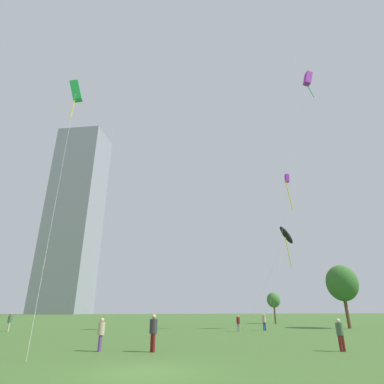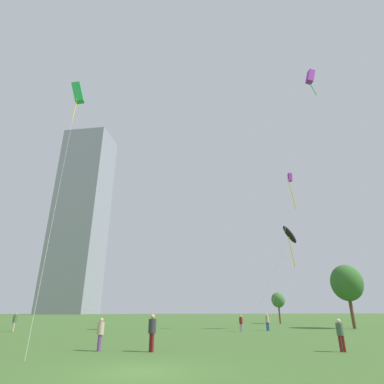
# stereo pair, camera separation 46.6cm
# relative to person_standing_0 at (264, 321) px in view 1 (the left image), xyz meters

# --- Properties ---
(ground) EXTENTS (280.00, 280.00, 0.00)m
(ground) POSITION_rel_person_standing_0_xyz_m (-12.36, -20.46, -0.95)
(ground) COLOR #3D6028
(person_standing_0) EXTENTS (0.36, 0.36, 1.64)m
(person_standing_0) POSITION_rel_person_standing_0_xyz_m (0.00, 0.00, 0.00)
(person_standing_0) COLOR #1E478C
(person_standing_0) RESTS_ON ground
(person_standing_1) EXTENTS (0.37, 0.37, 1.65)m
(person_standing_1) POSITION_rel_person_standing_0_xyz_m (-14.79, -14.42, 0.01)
(person_standing_1) COLOR #593372
(person_standing_1) RESTS_ON ground
(person_standing_2) EXTENTS (0.36, 0.36, 1.62)m
(person_standing_2) POSITION_rel_person_standing_0_xyz_m (-1.94, -16.34, -0.01)
(person_standing_2) COLOR maroon
(person_standing_2) RESTS_ON ground
(person_standing_3) EXTENTS (0.38, 0.38, 1.73)m
(person_standing_3) POSITION_rel_person_standing_0_xyz_m (-25.95, 2.29, 0.05)
(person_standing_3) COLOR tan
(person_standing_3) RESTS_ON ground
(person_standing_4) EXTENTS (0.41, 0.41, 1.84)m
(person_standing_4) POSITION_rel_person_standing_0_xyz_m (-11.98, -15.08, 0.12)
(person_standing_4) COLOR maroon
(person_standing_4) RESTS_ON ground
(person_standing_6) EXTENTS (0.34, 0.34, 1.54)m
(person_standing_6) POSITION_rel_person_standing_0_xyz_m (-3.15, -1.12, -0.06)
(person_standing_6) COLOR gray
(person_standing_6) RESTS_ON ground
(kite_flying_0) EXTENTS (4.11, 11.92, 24.43)m
(kite_flying_0) POSITION_rel_person_standing_0_xyz_m (-20.79, -6.19, 22.25)
(kite_flying_0) COLOR silver
(kite_flying_0) RESTS_ON ground
(kite_flying_1) EXTENTS (3.64, 1.51, 17.81)m
(kite_flying_1) POSITION_rel_person_standing_0_xyz_m (4.11, -0.86, 15.85)
(kite_flying_1) COLOR silver
(kite_flying_1) RESTS_ON ground
(kite_flying_2) EXTENTS (6.13, 4.47, 11.57)m
(kite_flying_2) POSITION_rel_person_standing_0_xyz_m (4.07, 0.95, 9.49)
(kite_flying_2) COLOR silver
(kite_flying_2) RESTS_ON ground
(kite_flying_3) EXTENTS (8.24, 1.92, 29.93)m
(kite_flying_3) POSITION_rel_person_standing_0_xyz_m (6.13, -5.56, 27.89)
(kite_flying_3) COLOR silver
(kite_flying_3) RESTS_ON ground
(park_tree_0) EXTENTS (3.67, 3.67, 7.20)m
(park_tree_0) POSITION_rel_person_standing_0_xyz_m (11.20, 2.27, 4.11)
(park_tree_0) COLOR brown
(park_tree_0) RESTS_ON ground
(park_tree_1) EXTENTS (2.07, 2.07, 4.60)m
(park_tree_1) POSITION_rel_person_standing_0_xyz_m (7.58, 15.17, 2.47)
(park_tree_1) COLOR brown
(park_tree_1) RESTS_ON ground
(distant_highrise_0) EXTENTS (26.48, 24.27, 91.17)m
(distant_highrise_0) POSITION_rel_person_standing_0_xyz_m (-49.82, 117.78, 44.64)
(distant_highrise_0) COLOR gray
(distant_highrise_0) RESTS_ON ground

